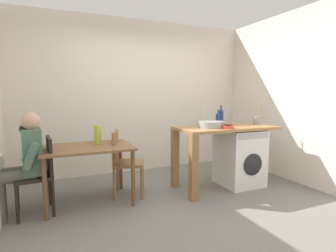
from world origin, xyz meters
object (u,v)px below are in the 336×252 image
Objects in this scene: chair_opposite at (123,159)px; seated_person at (24,159)px; vase at (98,135)px; chair_person_seat at (40,171)px; mixing_bowl at (228,127)px; bottle_tall_green at (218,118)px; bottle_squat_brown at (221,116)px; dining_table at (87,154)px; utensil_crock at (257,120)px; washing_machine at (239,157)px.

chair_opposite is 1.21m from seated_person.
vase is (0.86, 0.21, 0.19)m from seated_person.
chair_person_seat is 5.17× the size of mixing_bowl.
mixing_bowl is at bearing -101.78° from seated_person.
chair_person_seat is 2.56m from bottle_tall_green.
bottle_squat_brown reaches higher than chair_opposite.
chair_person_seat is at bearing -90.00° from seated_person.
dining_table is at bearing -86.66° from seated_person.
seated_person is 2.60m from mixing_bowl.
chair_opposite is (1.03, 0.17, 0.00)m from chair_person_seat.
bottle_tall_green is at bearing 167.04° from utensil_crock.
bottle_tall_green is 0.66m from utensil_crock.
mixing_bowl reaches higher than dining_table.
bottle_squat_brown reaches higher than chair_person_seat.
washing_machine is at bearing -171.90° from utensil_crock.
seated_person is 4.81× the size of vase.
chair_opposite is 1.05× the size of washing_machine.
bottle_squat_brown is 1.92m from vase.
chair_opposite is 1.78m from washing_machine.
utensil_crock is (0.74, 0.25, 0.04)m from mixing_bowl.
chair_person_seat is 3.60× the size of vase.
washing_machine is 0.68m from bottle_tall_green.
utensil_crock reaches higher than bottle_squat_brown.
chair_opposite is at bearing 161.11° from mixing_bowl.
bottle_squat_brown is (0.10, 0.06, 0.03)m from bottle_tall_green.
chair_opposite is at bearing -4.34° from vase.
mixing_bowl is at bearing 90.73° from chair_opposite.
seated_person is (-1.19, -0.18, 0.16)m from chair_opposite.
dining_table is 0.50m from chair_opposite.
chair_person_seat is 3.04× the size of bottle_squat_brown.
vase is at bearing -79.85° from chair_person_seat.
dining_table is 0.71m from seated_person.
washing_machine is at bearing 100.75° from chair_opposite.
chair_opposite is 3.60× the size of vase.
vase reaches higher than chair_opposite.
washing_machine is (1.76, -0.27, -0.08)m from chair_opposite.
seated_person reaches higher than chair_opposite.
chair_opposite is at bearing -86.58° from seated_person.
utensil_crock is at bearing -21.02° from bottle_squat_brown.
bottle_tall_green reaches higher than vase.
chair_opposite is 3.00× the size of utensil_crock.
vase is (0.15, 0.10, 0.22)m from dining_table.
mixing_bowl is 0.58× the size of utensil_crock.
dining_table is 4.81× the size of bottle_tall_green.
dining_table is 1.22× the size of chair_person_seat.
chair_opposite is at bearing 177.13° from bottle_tall_green.
seated_person is at bearing -171.30° from dining_table.
chair_person_seat is 2.78m from washing_machine.
washing_machine is at bearing 27.65° from mixing_bowl.
dining_table is at bearing 174.91° from washing_machine.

